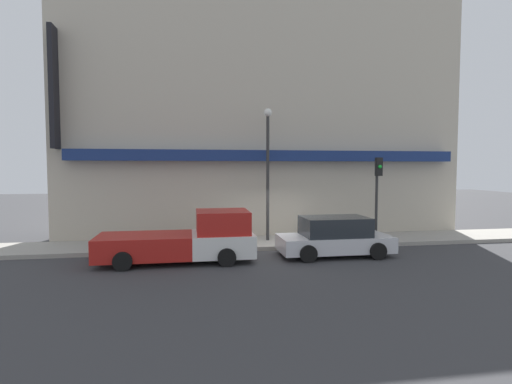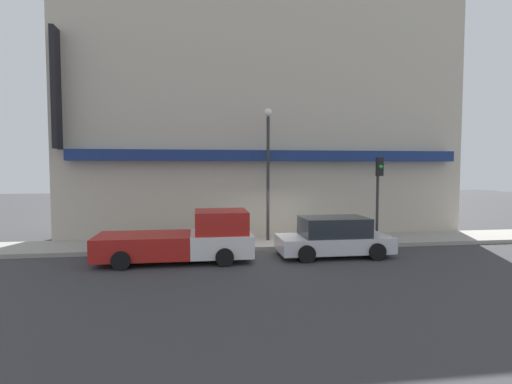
% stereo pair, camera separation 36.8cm
% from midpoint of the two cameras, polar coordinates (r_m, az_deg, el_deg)
% --- Properties ---
extents(ground_plane, '(80.00, 80.00, 0.00)m').
position_cam_midpoint_polar(ground_plane, '(16.74, 3.16, -8.33)').
color(ground_plane, '#38383A').
extents(sidewalk, '(36.00, 2.71, 0.17)m').
position_cam_midpoint_polar(sidewalk, '(18.03, 2.21, -7.19)').
color(sidewalk, '#9E998E').
rests_on(sidewalk, ground).
extents(building, '(19.80, 3.80, 11.94)m').
position_cam_midpoint_polar(building, '(20.65, 0.58, 10.52)').
color(building, '#BCB29E').
rests_on(building, ground).
extents(pickup_truck, '(5.60, 2.29, 1.85)m').
position_cam_midpoint_polar(pickup_truck, '(14.94, -10.45, -6.71)').
color(pickup_truck, white).
rests_on(pickup_truck, ground).
extents(parked_car, '(4.33, 2.11, 1.52)m').
position_cam_midpoint_polar(parked_car, '(15.89, 10.49, -6.34)').
color(parked_car, silver).
rests_on(parked_car, ground).
extents(fire_hydrant, '(0.16, 0.16, 0.64)m').
position_cam_midpoint_polar(fire_hydrant, '(16.73, -8.78, -6.66)').
color(fire_hydrant, yellow).
rests_on(fire_hydrant, sidewalk).
extents(street_lamp, '(0.36, 0.36, 5.87)m').
position_cam_midpoint_polar(street_lamp, '(17.80, 1.10, 4.74)').
color(street_lamp, '#2D2D2D').
rests_on(street_lamp, sidewalk).
extents(traffic_light, '(0.28, 0.42, 3.70)m').
position_cam_midpoint_polar(traffic_light, '(18.25, 16.43, 1.11)').
color(traffic_light, '#2D2D2D').
rests_on(traffic_light, sidewalk).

